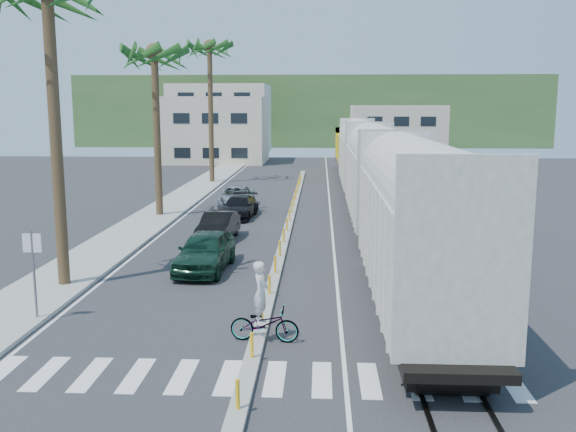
{
  "coord_description": "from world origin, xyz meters",
  "views": [
    {
      "loc": [
        1.82,
        -17.42,
        6.87
      ],
      "look_at": [
        0.37,
        10.96,
        2.0
      ],
      "focal_mm": 40.0,
      "sensor_mm": 36.0,
      "label": 1
    }
  ],
  "objects_px": {
    "street_sign": "(33,262)",
    "car_lead": "(205,251)",
    "cyclist": "(264,316)",
    "car_second": "(218,227)"
  },
  "relations": [
    {
      "from": "street_sign",
      "to": "car_lead",
      "type": "distance_m",
      "value": 8.09
    },
    {
      "from": "street_sign",
      "to": "cyclist",
      "type": "xyz_separation_m",
      "value": [
        7.48,
        -1.37,
        -1.19
      ]
    },
    {
      "from": "cyclist",
      "to": "car_second",
      "type": "bearing_deg",
      "value": 19.98
    },
    {
      "from": "street_sign",
      "to": "cyclist",
      "type": "bearing_deg",
      "value": -10.4
    },
    {
      "from": "street_sign",
      "to": "car_lead",
      "type": "xyz_separation_m",
      "value": [
        4.27,
        6.77,
        -1.13
      ]
    },
    {
      "from": "street_sign",
      "to": "car_lead",
      "type": "bearing_deg",
      "value": 57.77
    },
    {
      "from": "car_lead",
      "to": "cyclist",
      "type": "relative_size",
      "value": 2.07
    },
    {
      "from": "car_lead",
      "to": "cyclist",
      "type": "bearing_deg",
      "value": -65.17
    },
    {
      "from": "car_second",
      "to": "street_sign",
      "type": "bearing_deg",
      "value": -102.47
    },
    {
      "from": "car_lead",
      "to": "car_second",
      "type": "xyz_separation_m",
      "value": [
        -0.43,
        6.21,
        -0.12
      ]
    }
  ]
}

